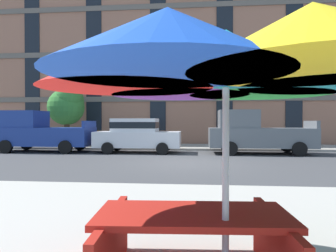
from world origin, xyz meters
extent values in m
plane|color=#424244|center=(0.00, 0.00, 0.00)|extent=(120.00, 120.00, 0.00)
cube|color=#9E998E|center=(0.00, 6.80, 0.06)|extent=(56.00, 3.60, 0.12)
cube|color=#A87056|center=(0.00, 15.00, 8.00)|extent=(45.71, 12.00, 16.00)
cube|color=#6B6056|center=(0.00, 8.96, 3.20)|extent=(44.79, 0.08, 0.36)
cube|color=#6B6056|center=(0.00, 8.96, 6.40)|extent=(44.79, 0.08, 0.36)
cube|color=#6B6056|center=(0.00, 8.96, 9.60)|extent=(44.79, 0.08, 0.36)
cube|color=black|center=(-11.43, 8.97, 8.40)|extent=(1.10, 0.06, 14.80)
cube|color=black|center=(-6.86, 8.97, 8.40)|extent=(1.10, 0.06, 14.80)
cube|color=black|center=(-2.29, 8.97, 8.40)|extent=(1.10, 0.06, 14.80)
cube|color=black|center=(2.29, 8.97, 8.40)|extent=(1.10, 0.06, 14.80)
cube|color=black|center=(6.86, 8.97, 8.40)|extent=(1.10, 0.06, 14.80)
cube|color=navy|center=(-7.75, 3.70, 0.82)|extent=(5.10, 1.90, 0.96)
cube|color=navy|center=(-8.85, 3.70, 1.75)|extent=(1.90, 1.75, 0.90)
cube|color=navy|center=(-5.28, 3.70, 1.48)|extent=(0.16, 1.75, 0.36)
cylinder|color=black|center=(-6.16, 4.65, 0.34)|extent=(0.68, 0.22, 0.68)
cylinder|color=black|center=(-6.16, 2.75, 0.34)|extent=(0.68, 0.22, 0.68)
cylinder|color=black|center=(-9.33, 4.65, 0.34)|extent=(0.68, 0.22, 0.68)
cylinder|color=black|center=(-9.33, 2.75, 0.34)|extent=(0.68, 0.22, 0.68)
cube|color=silver|center=(-2.65, 3.70, 0.70)|extent=(4.40, 1.76, 0.80)
cube|color=silver|center=(-2.80, 3.70, 1.44)|extent=(2.30, 1.55, 0.68)
cube|color=black|center=(-2.80, 3.70, 1.44)|extent=(2.32, 1.57, 0.32)
cylinder|color=black|center=(-1.29, 4.58, 0.30)|extent=(0.60, 0.22, 0.60)
cylinder|color=black|center=(-1.29, 2.82, 0.30)|extent=(0.60, 0.22, 0.60)
cylinder|color=black|center=(-4.02, 4.58, 0.30)|extent=(0.60, 0.22, 0.60)
cylinder|color=black|center=(-4.02, 2.82, 0.30)|extent=(0.60, 0.22, 0.60)
cube|color=slate|center=(3.56, 3.70, 0.82)|extent=(5.10, 1.90, 0.96)
cube|color=slate|center=(2.46, 3.70, 1.75)|extent=(1.90, 1.75, 0.90)
cube|color=slate|center=(6.03, 3.70, 1.48)|extent=(0.16, 1.75, 0.36)
cylinder|color=black|center=(5.14, 4.65, 0.34)|extent=(0.68, 0.22, 0.68)
cylinder|color=black|center=(5.14, 2.75, 0.34)|extent=(0.68, 0.22, 0.68)
cylinder|color=black|center=(1.98, 4.65, 0.34)|extent=(0.68, 0.22, 0.68)
cylinder|color=black|center=(1.98, 2.75, 0.34)|extent=(0.68, 0.22, 0.68)
cylinder|color=#4C3823|center=(-7.92, 6.86, 0.97)|extent=(0.33, 0.33, 1.94)
sphere|color=#387F33|center=(-8.03, 7.02, 2.56)|extent=(2.34, 2.34, 2.34)
sphere|color=#387F33|center=(-7.73, 7.03, 2.99)|extent=(1.68, 1.68, 1.68)
sphere|color=#387F33|center=(-7.74, 6.77, 3.12)|extent=(1.68, 1.68, 1.68)
cylinder|color=silver|center=(0.59, -9.00, 1.17)|extent=(0.06, 0.06, 2.33)
cone|color=#199EB2|center=(1.45, -9.00, 2.12)|extent=(1.52, 1.52, 0.42)
cone|color=green|center=(1.02, -8.25, 2.12)|extent=(1.52, 1.52, 0.42)
cone|color=#662D9E|center=(0.15, -8.25, 2.12)|extent=(1.52, 1.52, 0.42)
cone|color=red|center=(-0.28, -9.00, 2.12)|extent=(1.52, 1.52, 0.42)
cone|color=blue|center=(0.15, -9.75, 2.12)|extent=(1.52, 1.52, 0.42)
cone|color=yellow|center=(1.02, -9.75, 2.12)|extent=(1.52, 1.52, 0.42)
cone|color=#199EB2|center=(0.59, -9.00, 2.16)|extent=(1.46, 1.46, 0.50)
cube|color=red|center=(0.30, -8.81, 0.74)|extent=(1.84, 0.90, 0.06)
cube|color=red|center=(0.27, -8.19, 0.44)|extent=(1.81, 0.38, 0.05)
camera|label=1|loc=(0.33, -11.60, 1.62)|focal=31.90mm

